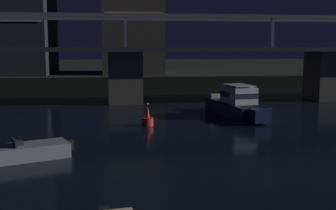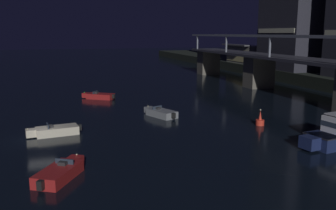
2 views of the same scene
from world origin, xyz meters
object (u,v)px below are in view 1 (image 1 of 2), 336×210
river_bridge (125,65)px  cabin_cruiser_near_left (237,104)px  channel_buoy (148,119)px  speedboat_mid_left (27,151)px

river_bridge → cabin_cruiser_near_left: river_bridge is taller
cabin_cruiser_near_left → channel_buoy: (-8.10, -3.64, -0.57)m
speedboat_mid_left → channel_buoy: (7.14, 9.03, 0.06)m
river_bridge → channel_buoy: 14.70m
cabin_cruiser_near_left → speedboat_mid_left: cabin_cruiser_near_left is taller
river_bridge → speedboat_mid_left: size_ratio=19.50×
speedboat_mid_left → channel_buoy: 11.51m
cabin_cruiser_near_left → speedboat_mid_left: bearing=-140.3°
speedboat_mid_left → channel_buoy: size_ratio=2.86×
cabin_cruiser_near_left → speedboat_mid_left: size_ratio=1.86×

